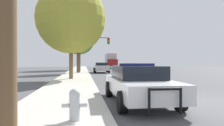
{
  "coord_description": "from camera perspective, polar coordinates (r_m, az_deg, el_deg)",
  "views": [
    {
      "loc": [
        -4.35,
        -7.8,
        1.53
      ],
      "look_at": [
        -1.26,
        15.58,
        1.37
      ],
      "focal_mm": 35.0,
      "sensor_mm": 36.0,
      "label": 1
    }
  ],
  "objects": [
    {
      "name": "tree_sidewalk_mid",
      "position": [
        28.26,
        -8.79,
        6.2
      ],
      "size": [
        3.67,
        3.67,
        6.13
      ],
      "color": "brown",
      "rests_on": "sidewalk_left"
    },
    {
      "name": "fire_hydrant",
      "position": [
        5.34,
        -9.74,
        -10.38
      ],
      "size": [
        0.6,
        0.26,
        0.76
      ],
      "color": "#B7BCC1",
      "rests_on": "sidewalk_left"
    },
    {
      "name": "car_background_distant",
      "position": [
        53.06,
        -0.29,
        -0.4
      ],
      "size": [
        2.15,
        4.39,
        1.48
      ],
      "rotation": [
        0.0,
        0.0,
        0.04
      ],
      "color": "black",
      "rests_on": "ground_plane"
    },
    {
      "name": "tree_sidewalk_far",
      "position": [
        40.34,
        -8.62,
        6.22
      ],
      "size": [
        5.72,
        5.72,
        8.36
      ],
      "color": "#4C3823",
      "rests_on": "sidewalk_left"
    },
    {
      "name": "box_truck",
      "position": [
        51.21,
        -0.33,
        0.68
      ],
      "size": [
        2.59,
        7.58,
        3.37
      ],
      "rotation": [
        0.0,
        0.0,
        3.12
      ],
      "color": "maroon",
      "rests_on": "ground_plane"
    },
    {
      "name": "ground_plane",
      "position": [
        9.06,
        21.57,
        -9.37
      ],
      "size": [
        110.0,
        110.0,
        0.0
      ],
      "primitive_type": "plane",
      "color": "#4F4F54"
    },
    {
      "name": "traffic_light",
      "position": [
        31.03,
        -5.17,
        4.33
      ],
      "size": [
        4.27,
        0.35,
        4.93
      ],
      "color": "#424247",
      "rests_on": "sidewalk_left"
    },
    {
      "name": "police_car",
      "position": [
        8.22,
        6.86,
        -5.17
      ],
      "size": [
        2.09,
        5.09,
        1.46
      ],
      "rotation": [
        0.0,
        0.0,
        3.15
      ],
      "color": "white",
      "rests_on": "ground_plane"
    },
    {
      "name": "car_background_midblock",
      "position": [
        29.8,
        -2.82,
        -1.09
      ],
      "size": [
        2.05,
        4.32,
        1.39
      ],
      "rotation": [
        0.0,
        0.0,
        -0.01
      ],
      "color": "#B7B7BC",
      "rests_on": "ground_plane"
    },
    {
      "name": "tree_sidewalk_near",
      "position": [
        18.48,
        -10.66,
        11.27
      ],
      "size": [
        5.69,
        5.69,
        7.74
      ],
      "color": "brown",
      "rests_on": "sidewalk_left"
    },
    {
      "name": "car_background_oncoming",
      "position": [
        29.59,
        4.56,
        -1.22
      ],
      "size": [
        2.05,
        4.19,
        1.29
      ],
      "rotation": [
        0.0,
        0.0,
        3.1
      ],
      "color": "#333856",
      "rests_on": "ground_plane"
    },
    {
      "name": "sidewalk_left",
      "position": [
        7.97,
        -13.03,
        -10.22
      ],
      "size": [
        3.0,
        110.0,
        0.13
      ],
      "color": "#BCB7AD",
      "rests_on": "ground_plane"
    }
  ]
}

